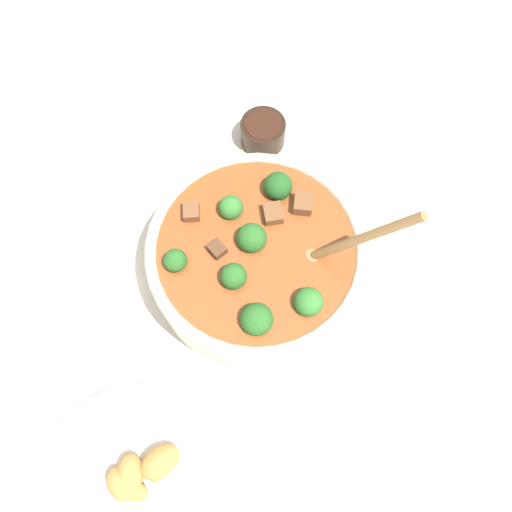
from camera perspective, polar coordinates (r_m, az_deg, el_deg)
name	(u,v)px	position (r m, az deg, el deg)	size (l,w,h in m)	color
ground_plane	(256,273)	(0.76, 0.00, -1.97)	(4.00, 4.00, 0.00)	silver
stew_bowl	(256,258)	(0.70, 0.02, -0.27)	(0.30, 0.30, 0.25)	beige
condiment_bowl	(263,131)	(0.86, 0.80, 14.05)	(0.07, 0.07, 0.05)	black
empty_plate	(68,288)	(0.79, -20.69, -3.44)	(0.20, 0.20, 0.02)	white
food_plate	(135,484)	(0.72, -13.68, -23.95)	(0.26, 0.26, 0.05)	white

